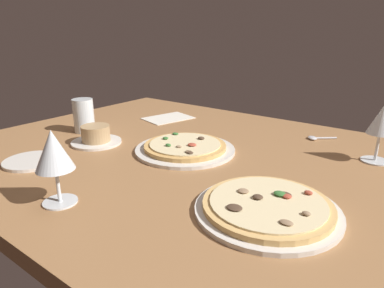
{
  "coord_description": "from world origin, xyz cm",
  "views": [
    {
      "loc": [
        -55.1,
        76.62,
        39.76
      ],
      "look_at": [
        2.89,
        -0.31,
        7.0
      ],
      "focal_mm": 32.03,
      "sensor_mm": 36.0,
      "label": 1
    }
  ],
  "objects": [
    {
      "name": "spoon",
      "position": [
        -22.17,
        -36.58,
        4.46
      ],
      "size": [
        9.01,
        8.02,
        1.0
      ],
      "color": "silver",
      "rests_on": "dining_table"
    },
    {
      "name": "side_plate",
      "position": [
        34.3,
        32.57,
        4.45
      ],
      "size": [
        15.12,
        15.12,
        0.9
      ],
      "primitive_type": "cylinder",
      "color": "silver",
      "rests_on": "dining_table"
    },
    {
      "name": "pizza_main",
      "position": [
        5.77,
        -0.62,
        5.15
      ],
      "size": [
        30.35,
        30.35,
        3.39
      ],
      "color": "silver",
      "rests_on": "dining_table"
    },
    {
      "name": "paper_menu",
      "position": [
        36.03,
        -27.69,
        4.15
      ],
      "size": [
        17.8,
        21.64,
        0.3
      ],
      "primitive_type": "cube",
      "rotation": [
        0.0,
        0.0,
        -0.26
      ],
      "color": "silver",
      "rests_on": "dining_table"
    },
    {
      "name": "wine_glass_near",
      "position": [
        7.21,
        41.17,
        15.45
      ],
      "size": [
        8.06,
        8.06,
        16.34
      ],
      "color": "silver",
      "rests_on": "dining_table"
    },
    {
      "name": "dining_table",
      "position": [
        0.0,
        0.0,
        2.0
      ],
      "size": [
        150.0,
        110.0,
        4.0
      ],
      "primitive_type": "cube",
      "color": "#996B42",
      "rests_on": "ground"
    },
    {
      "name": "pizza_side",
      "position": [
        -30.21,
        18.12,
        5.22
      ],
      "size": [
        29.72,
        29.72,
        3.39
      ],
      "color": "silver",
      "rests_on": "dining_table"
    },
    {
      "name": "wine_glass_far",
      "position": [
        -42.23,
        -26.28,
        15.65
      ],
      "size": [
        7.58,
        7.58,
        16.47
      ],
      "color": "silver",
      "rests_on": "dining_table"
    },
    {
      "name": "ramekin_on_saucer",
      "position": [
        33.54,
        10.85,
        6.41
      ],
      "size": [
        16.05,
        16.05,
        5.95
      ],
      "color": "silver",
      "rests_on": "dining_table"
    },
    {
      "name": "water_glass",
      "position": [
        47.78,
        4.71,
        9.27
      ],
      "size": [
        7.29,
        7.29,
        11.93
      ],
      "color": "silver",
      "rests_on": "dining_table"
    }
  ]
}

